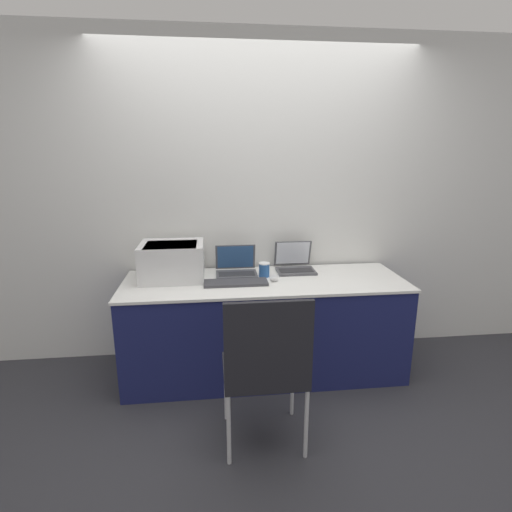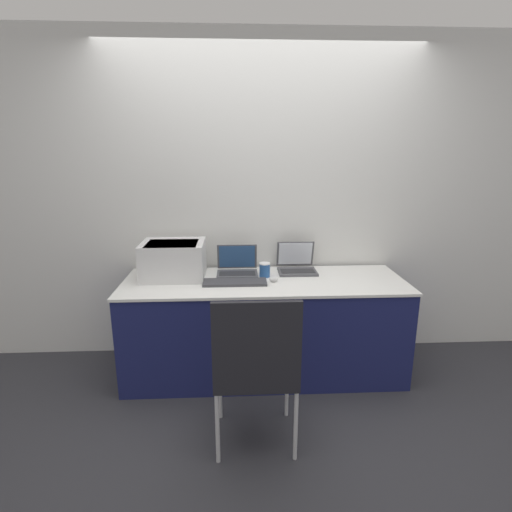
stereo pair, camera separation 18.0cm
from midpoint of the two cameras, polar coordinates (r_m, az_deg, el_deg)
ground_plane at (r=3.04m, az=0.27°, el=-19.28°), size 14.00×14.00×0.00m
wall_back at (r=3.30m, az=-1.27°, el=7.78°), size 8.00×0.05×2.60m
table at (r=3.15m, az=-0.48°, el=-10.00°), size 2.12×0.72×0.76m
printer at (r=3.09m, az=-13.53°, el=-0.54°), size 0.47×0.39×0.28m
laptop_left at (r=3.15m, az=-4.49°, el=-1.73°), size 0.32×0.26×0.22m
laptop_right at (r=3.25m, az=3.97°, el=-1.20°), size 0.30×0.28×0.23m
external_keyboard at (r=2.93m, az=-4.67°, el=-3.84°), size 0.47×0.16×0.02m
coffee_cup at (r=3.08m, az=-0.49°, el=-1.98°), size 0.08×0.08×0.11m
mouse at (r=2.97m, az=0.87°, el=-3.33°), size 0.07×0.04×0.04m
chair at (r=2.31m, az=-0.93°, el=-15.01°), size 0.47×0.43×0.96m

